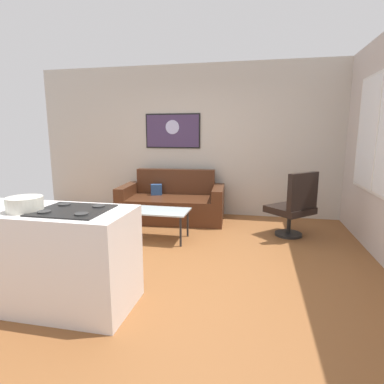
% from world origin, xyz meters
% --- Properties ---
extents(ground, '(6.40, 6.40, 0.04)m').
position_xyz_m(ground, '(0.00, 0.00, -0.02)').
color(ground, brown).
extents(back_wall, '(6.40, 0.05, 2.80)m').
position_xyz_m(back_wall, '(0.00, 2.42, 1.40)').
color(back_wall, beige).
rests_on(back_wall, ground).
extents(couch, '(1.89, 1.04, 0.88)m').
position_xyz_m(couch, '(-0.37, 1.83, 0.29)').
color(couch, '#482615').
rests_on(couch, ground).
extents(coffee_table, '(1.07, 0.53, 0.44)m').
position_xyz_m(coffee_table, '(-0.37, 0.73, 0.41)').
color(coffee_table, silver).
rests_on(coffee_table, ground).
extents(armchair, '(0.80, 0.80, 0.99)m').
position_xyz_m(armchair, '(1.68, 1.25, 0.49)').
color(armchair, black).
rests_on(armchair, ground).
extents(kitchen_counter, '(1.54, 0.68, 0.91)m').
position_xyz_m(kitchen_counter, '(-0.70, -1.15, 0.45)').
color(kitchen_counter, white).
rests_on(kitchen_counter, ground).
extents(mixing_bowl, '(0.30, 0.30, 0.12)m').
position_xyz_m(mixing_bowl, '(-0.82, -1.24, 0.95)').
color(mixing_bowl, silver).
rests_on(mixing_bowl, kitchen_counter).
extents(wall_painting, '(1.07, 0.03, 0.65)m').
position_xyz_m(wall_painting, '(-0.50, 2.38, 1.59)').
color(wall_painting, black).
extents(window, '(0.03, 1.65, 1.55)m').
position_xyz_m(window, '(2.59, 0.90, 1.55)').
color(window, silver).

